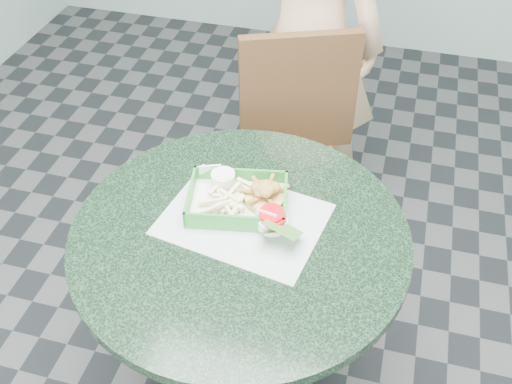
% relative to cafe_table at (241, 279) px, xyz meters
% --- Properties ---
extents(cafe_table, '(0.87, 0.87, 0.75)m').
position_rel_cafe_table_xyz_m(cafe_table, '(0.00, 0.00, 0.00)').
color(cafe_table, '#2E2E2F').
rests_on(cafe_table, floor).
extents(dining_chair, '(0.42, 0.42, 0.93)m').
position_rel_cafe_table_xyz_m(dining_chair, '(-0.01, 0.66, -0.05)').
color(dining_chair, '#34180E').
rests_on(dining_chair, floor).
extents(diner_person, '(0.65, 0.48, 1.63)m').
position_rel_cafe_table_xyz_m(diner_person, '(-0.02, 1.00, 0.24)').
color(diner_person, '#F5BF92').
rests_on(diner_person, floor).
extents(placemat, '(0.45, 0.37, 0.00)m').
position_rel_cafe_table_xyz_m(placemat, '(-0.00, 0.04, 0.17)').
color(placemat, '#ABB9B5').
rests_on(placemat, cafe_table).
extents(food_basket, '(0.26, 0.19, 0.05)m').
position_rel_cafe_table_xyz_m(food_basket, '(-0.03, 0.09, 0.19)').
color(food_basket, '#2A892E').
rests_on(food_basket, placemat).
extents(crab_sandwich, '(0.11, 0.11, 0.07)m').
position_rel_cafe_table_xyz_m(crab_sandwich, '(0.04, 0.10, 0.22)').
color(crab_sandwich, tan).
rests_on(crab_sandwich, food_basket).
extents(fries_pile, '(0.14, 0.15, 0.05)m').
position_rel_cafe_table_xyz_m(fries_pile, '(-0.06, 0.08, 0.21)').
color(fries_pile, beige).
rests_on(fries_pile, food_basket).
extents(sauce_ramekin, '(0.06, 0.06, 0.04)m').
position_rel_cafe_table_xyz_m(sauce_ramekin, '(-0.07, 0.14, 0.22)').
color(sauce_ramekin, white).
rests_on(sauce_ramekin, food_basket).
extents(garnish_cup, '(0.11, 0.11, 0.04)m').
position_rel_cafe_table_xyz_m(garnish_cup, '(0.07, -0.00, 0.21)').
color(garnish_cup, white).
rests_on(garnish_cup, food_basket).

